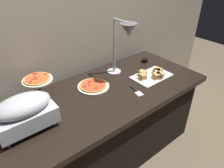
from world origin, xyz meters
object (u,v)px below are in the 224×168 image
Objects in this scene: chafing_dish at (24,112)px; heat_lamp at (125,35)px; sauce_cup_near at (145,60)px; pizza_plate_center at (38,81)px; serving_spatula at (136,91)px; sandwich_platter at (153,75)px; pizza_plate_front at (93,86)px.

heat_lamp is at bearing 6.03° from chafing_dish.
chafing_dish is 1.42m from sauce_cup_near.
pizza_plate_center is at bearing 175.61° from sauce_cup_near.
pizza_plate_center reaches higher than serving_spatula.
serving_spatula is at bearing -163.87° from sandwich_platter.
sandwich_platter is (0.99, -0.37, -0.13)m from pizza_plate_center.
heat_lamp is 0.50m from serving_spatula.
chafing_dish reaches higher than pizza_plate_center.
serving_spatula is at bearing -106.84° from heat_lamp.
sauce_cup_near is 0.40× the size of serving_spatula.
heat_lamp is 3.17× the size of serving_spatula.
chafing_dish is 5.67× the size of sauce_cup_near.
sandwich_platter is (1.21, -0.06, -0.12)m from chafing_dish.
chafing_dish is 1.01× the size of sandwich_platter.
pizza_plate_front is 0.48m from pizza_plate_center.
pizza_plate_front is at bearing 129.45° from serving_spatula.
sandwich_platter is at bearing -21.01° from pizza_plate_front.
sauce_cup_near is (0.42, 0.12, -0.41)m from heat_lamp.
sandwich_platter is 0.34m from sauce_cup_near.
chafing_dish is 0.71× the size of heat_lamp.
pizza_plate_front is at bearing -174.92° from sauce_cup_near.
serving_spatula is (0.25, -0.30, -0.01)m from pizza_plate_front.
chafing_dish is at bearing 170.62° from serving_spatula.
pizza_plate_center is 1.39× the size of serving_spatula.
heat_lamp is at bearing 73.16° from serving_spatula.
sandwich_platter is at bearing -123.52° from sauce_cup_near.
chafing_dish is 0.93m from serving_spatula.
heat_lamp reaches higher than serving_spatula.
pizza_plate_front is 1.20× the size of pizza_plate_center.
heat_lamp is 0.53m from pizza_plate_front.
chafing_dish is at bearing -166.71° from pizza_plate_front.
heat_lamp reaches higher than sauce_cup_near.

